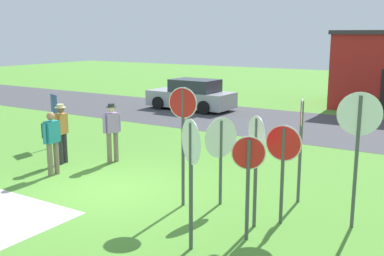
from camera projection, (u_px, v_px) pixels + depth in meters
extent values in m
plane|color=#518E33|center=(110.00, 190.00, 11.20)|extent=(80.00, 80.00, 0.00)
cube|color=#424247|center=(275.00, 122.00, 19.69)|extent=(60.00, 6.40, 0.01)
cube|color=#A5A8AD|center=(191.00, 99.00, 23.04)|extent=(4.33, 1.87, 0.76)
cube|color=#2D333D|center=(195.00, 85.00, 22.77)|extent=(2.26, 1.57, 0.60)
cylinder|color=black|center=(158.00, 103.00, 23.06)|extent=(0.64, 0.23, 0.64)
cylinder|color=black|center=(179.00, 99.00, 24.54)|extent=(0.64, 0.23, 0.64)
cylinder|color=black|center=(204.00, 108.00, 21.63)|extent=(0.64, 0.23, 0.64)
cylinder|color=black|center=(223.00, 103.00, 23.10)|extent=(0.64, 0.23, 0.64)
cylinder|color=#474C4C|center=(282.00, 176.00, 9.05)|extent=(0.08, 0.08, 1.93)
cylinder|color=white|center=(284.00, 143.00, 8.92)|extent=(0.71, 0.09, 0.71)
cylinder|color=red|center=(283.00, 143.00, 8.91)|extent=(0.66, 0.09, 0.66)
cylinder|color=#474C4C|center=(191.00, 188.00, 7.91)|extent=(0.10, 0.10, 2.25)
cylinder|color=white|center=(191.00, 142.00, 7.75)|extent=(0.65, 0.45, 0.78)
cylinder|color=red|center=(191.00, 142.00, 7.75)|extent=(0.60, 0.42, 0.72)
cylinder|color=#474C4C|center=(248.00, 190.00, 8.29)|extent=(0.12, 0.15, 1.90)
cylinder|color=white|center=(249.00, 153.00, 8.16)|extent=(0.56, 0.31, 0.62)
cylinder|color=red|center=(249.00, 153.00, 8.15)|extent=(0.52, 0.29, 0.57)
cylinder|color=#474C4C|center=(183.00, 149.00, 9.96)|extent=(0.08, 0.09, 2.55)
cylinder|color=white|center=(183.00, 103.00, 9.76)|extent=(0.67, 0.08, 0.67)
cylinder|color=red|center=(183.00, 103.00, 9.75)|extent=(0.62, 0.08, 0.62)
cylinder|color=#474C4C|center=(300.00, 152.00, 10.18)|extent=(0.09, 0.09, 2.29)
cylinder|color=white|center=(302.00, 112.00, 10.00)|extent=(0.18, 0.58, 0.61)
cylinder|color=red|center=(302.00, 112.00, 10.00)|extent=(0.17, 0.54, 0.56)
cylinder|color=#474C4C|center=(221.00, 163.00, 10.09)|extent=(0.09, 0.09, 1.88)
cylinder|color=white|center=(221.00, 137.00, 9.98)|extent=(0.34, 0.83, 0.89)
cylinder|color=red|center=(221.00, 137.00, 9.99)|extent=(0.31, 0.77, 0.82)
cylinder|color=#474C4C|center=(255.00, 174.00, 8.87)|extent=(0.10, 0.10, 2.14)
cylinder|color=white|center=(257.00, 133.00, 8.71)|extent=(0.54, 0.43, 0.68)
cylinder|color=red|center=(257.00, 133.00, 8.71)|extent=(0.50, 0.40, 0.63)
cylinder|color=#474C4C|center=(356.00, 163.00, 8.80)|extent=(0.09, 0.09, 2.58)
cylinder|color=white|center=(360.00, 114.00, 8.61)|extent=(0.78, 0.28, 0.82)
cylinder|color=red|center=(360.00, 114.00, 8.62)|extent=(0.73, 0.26, 0.76)
cylinder|color=#7A6B56|center=(56.00, 158.00, 12.42)|extent=(0.14, 0.14, 0.88)
cylinder|color=#7A6B56|center=(50.00, 160.00, 12.23)|extent=(0.14, 0.14, 0.88)
cube|color=teal|center=(52.00, 132.00, 12.18)|extent=(0.22, 0.36, 0.58)
cylinder|color=teal|center=(59.00, 131.00, 12.38)|extent=(0.09, 0.09, 0.52)
cylinder|color=teal|center=(44.00, 134.00, 11.99)|extent=(0.09, 0.09, 0.52)
sphere|color=#9E7051|center=(51.00, 116.00, 12.10)|extent=(0.21, 0.21, 0.21)
cube|color=#232328|center=(47.00, 130.00, 12.26)|extent=(0.14, 0.26, 0.40)
cylinder|color=#2D2D33|center=(65.00, 148.00, 13.52)|extent=(0.14, 0.14, 0.88)
cylinder|color=#2D2D33|center=(60.00, 149.00, 13.32)|extent=(0.14, 0.14, 0.88)
cube|color=#B27533|center=(61.00, 124.00, 13.28)|extent=(0.29, 0.40, 0.58)
cylinder|color=#B27533|center=(66.00, 123.00, 13.50)|extent=(0.09, 0.09, 0.52)
cylinder|color=#B27533|center=(56.00, 126.00, 13.06)|extent=(0.09, 0.09, 0.52)
sphere|color=brown|center=(60.00, 109.00, 13.19)|extent=(0.21, 0.21, 0.21)
cylinder|color=beige|center=(60.00, 107.00, 13.18)|extent=(0.32, 0.31, 0.02)
cylinder|color=beige|center=(60.00, 106.00, 13.17)|extent=(0.19, 0.19, 0.09)
cylinder|color=#7A6B56|center=(116.00, 147.00, 13.64)|extent=(0.14, 0.14, 0.88)
cylinder|color=#7A6B56|center=(109.00, 148.00, 13.51)|extent=(0.14, 0.14, 0.88)
cube|color=#9E7AB2|center=(112.00, 123.00, 13.43)|extent=(0.33, 0.41, 0.58)
cylinder|color=#9E7AB2|center=(119.00, 122.00, 13.58)|extent=(0.09, 0.09, 0.52)
cylinder|color=#9E7AB2|center=(104.00, 124.00, 13.29)|extent=(0.09, 0.09, 0.52)
sphere|color=beige|center=(111.00, 109.00, 13.35)|extent=(0.21, 0.21, 0.21)
cylinder|color=#333338|center=(111.00, 107.00, 13.33)|extent=(0.31, 0.31, 0.02)
cylinder|color=#333338|center=(111.00, 105.00, 13.32)|extent=(0.19, 0.19, 0.09)
cylinder|color=#4C4C51|center=(55.00, 121.00, 15.36)|extent=(0.06, 0.06, 1.75)
cube|color=#1E389E|center=(54.00, 104.00, 15.25)|extent=(0.56, 0.27, 0.60)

